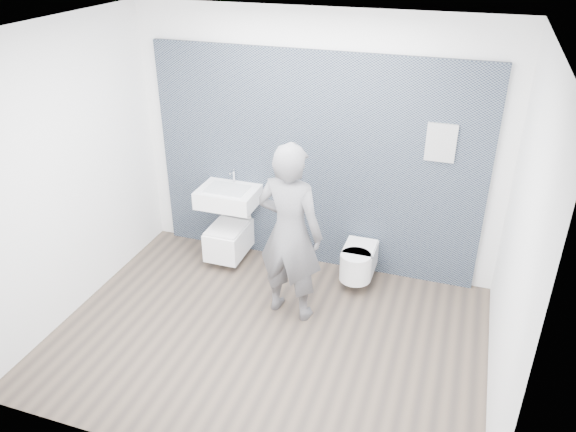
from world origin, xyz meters
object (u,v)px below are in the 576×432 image
(toilet_square, at_px, (229,238))
(visitor, at_px, (290,233))
(toilet_rounded, at_px, (358,261))
(washbasin, at_px, (228,196))

(toilet_square, xyz_separation_m, visitor, (0.98, -0.71, 0.62))
(toilet_rounded, bearing_deg, toilet_square, 179.70)
(visitor, bearing_deg, washbasin, -29.30)
(washbasin, height_order, visitor, visitor)
(toilet_square, distance_m, toilet_rounded, 1.51)
(washbasin, relative_size, toilet_rounded, 1.12)
(toilet_rounded, xyz_separation_m, visitor, (-0.54, -0.70, 0.63))
(toilet_rounded, height_order, visitor, visitor)
(toilet_rounded, relative_size, visitor, 0.32)
(washbasin, relative_size, visitor, 0.36)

